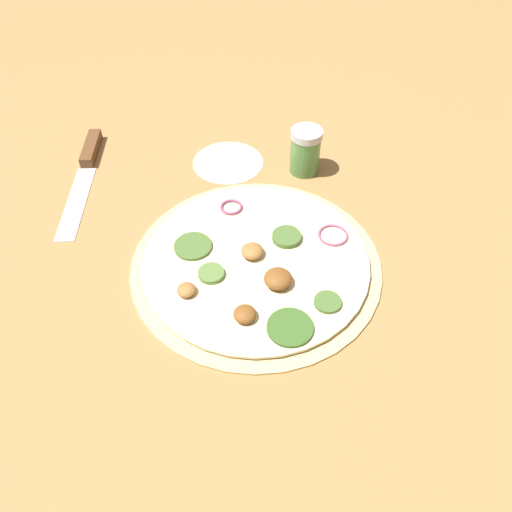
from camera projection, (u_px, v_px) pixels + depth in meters
ground_plane at (256, 264)px, 0.67m from camera, size 3.00×3.00×0.00m
pizza at (256, 263)px, 0.67m from camera, size 0.34×0.34×0.03m
knife at (87, 162)px, 0.82m from camera, size 0.16×0.23×0.02m
spice_jar at (305, 151)px, 0.79m from camera, size 0.05×0.05×0.08m
flour_patch at (228, 162)px, 0.83m from camera, size 0.12×0.12×0.00m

